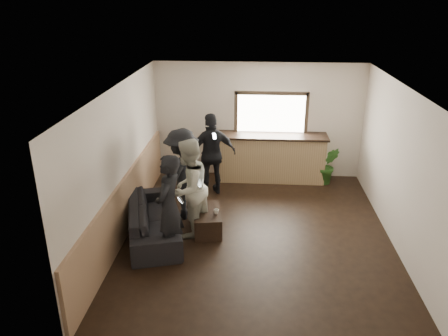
# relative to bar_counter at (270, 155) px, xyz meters

# --- Properties ---
(ground) EXTENTS (5.00, 6.00, 0.01)m
(ground) POSITION_rel_bar_counter_xyz_m (-0.30, -2.70, -0.64)
(ground) COLOR black
(room_shell) EXTENTS (5.01, 6.01, 2.80)m
(room_shell) POSITION_rel_bar_counter_xyz_m (-1.04, -2.70, 0.83)
(room_shell) COLOR silver
(room_shell) RESTS_ON ground
(bar_counter) EXTENTS (2.70, 0.68, 2.13)m
(bar_counter) POSITION_rel_bar_counter_xyz_m (0.00, 0.00, 0.00)
(bar_counter) COLOR #A18157
(bar_counter) RESTS_ON ground
(sofa) EXTENTS (1.46, 2.41, 0.66)m
(sofa) POSITION_rel_bar_counter_xyz_m (-2.25, -2.81, -0.31)
(sofa) COLOR black
(sofa) RESTS_ON ground
(coffee_table) EXTENTS (0.65, 0.99, 0.41)m
(coffee_table) POSITION_rel_bar_counter_xyz_m (-1.25, -2.59, -0.44)
(coffee_table) COLOR black
(coffee_table) RESTS_ON ground
(cup_a) EXTENTS (0.13, 0.13, 0.10)m
(cup_a) POSITION_rel_bar_counter_xyz_m (-1.41, -2.42, -0.18)
(cup_a) COLOR silver
(cup_a) RESTS_ON coffee_table
(cup_b) EXTENTS (0.11, 0.11, 0.09)m
(cup_b) POSITION_rel_bar_counter_xyz_m (-1.06, -2.69, -0.19)
(cup_b) COLOR silver
(cup_b) RESTS_ON coffee_table
(potted_plant) EXTENTS (0.53, 0.43, 0.93)m
(potted_plant) POSITION_rel_bar_counter_xyz_m (1.37, -0.17, -0.18)
(potted_plant) COLOR #2D6623
(potted_plant) RESTS_ON ground
(person_a) EXTENTS (0.56, 0.75, 1.85)m
(person_a) POSITION_rel_bar_counter_xyz_m (-1.80, -3.46, 0.28)
(person_a) COLOR black
(person_a) RESTS_ON ground
(person_b) EXTENTS (1.03, 1.13, 1.88)m
(person_b) POSITION_rel_bar_counter_xyz_m (-1.57, -2.74, 0.30)
(person_b) COLOR beige
(person_b) RESTS_ON ground
(person_c) EXTENTS (1.18, 1.39, 1.86)m
(person_c) POSITION_rel_bar_counter_xyz_m (-1.80, -2.04, 0.29)
(person_c) COLOR black
(person_c) RESTS_ON ground
(person_d) EXTENTS (1.19, 0.81, 1.87)m
(person_d) POSITION_rel_bar_counter_xyz_m (-1.31, -0.89, 0.29)
(person_d) COLOR black
(person_d) RESTS_ON ground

